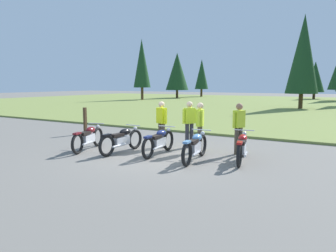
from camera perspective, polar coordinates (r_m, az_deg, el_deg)
The scene contains 13 objects.
ground_plane at distance 10.17m, azimuth -1.71°, elevation -5.42°, with size 140.00×140.00×0.00m, color slate.
grass_moorland at distance 35.53m, azimuth 21.67°, elevation 3.49°, with size 80.00×44.00×0.10m, color olive.
forest_treeline at distance 39.43m, azimuth 22.65°, elevation 9.79°, with size 36.08×25.87×8.24m.
motorcycle_maroon at distance 11.36m, azimuth -14.14°, elevation -2.02°, with size 0.77×2.06×0.88m.
motorcycle_black at distance 10.70m, azimuth -8.29°, elevation -2.45°, with size 0.62×2.10×0.88m.
motorcycle_navy at distance 10.29m, azimuth -1.63°, elevation -2.78°, with size 0.62×2.10×0.88m.
motorcycle_sky_blue at distance 9.50m, azimuth 4.93°, elevation -3.67°, with size 0.62×2.10×0.88m.
motorcycle_red at distance 9.63m, azimuth 13.18°, elevation -3.70°, with size 0.71×2.08×0.88m.
rider_with_back_turned at distance 10.56m, azimuth 12.64°, elevation 0.11°, with size 0.35×0.51×1.67m.
rider_near_row_end at distance 11.39m, azimuth 3.88°, elevation 0.82°, with size 0.39×0.46×1.67m.
rider_checking_bike at distance 10.73m, azimuth 5.78°, elevation 0.38°, with size 0.31×0.53×1.67m.
rider_in_hivis_vest at distance 11.40m, azimuth -1.17°, elevation 0.84°, with size 0.52×0.34×1.67m.
trail_marker_post at distance 14.96m, azimuth -14.70°, elevation 0.91°, with size 0.12×0.12×1.22m, color #47331E.
Camera 1 is at (5.23, -8.41, 2.30)m, focal length 33.85 mm.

